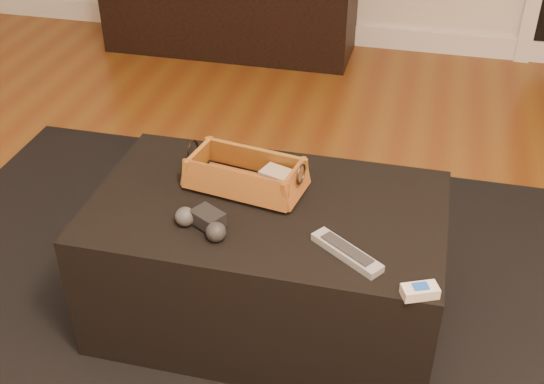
% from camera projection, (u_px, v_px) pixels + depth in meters
% --- Properties ---
extents(baseboard, '(5.00, 0.04, 0.12)m').
position_uv_depth(baseboard, '(370.00, 36.00, 3.97)').
color(baseboard, white).
rests_on(baseboard, floor).
extents(media_cabinet, '(1.39, 0.45, 0.55)m').
position_uv_depth(media_cabinet, '(230.00, 2.00, 3.82)').
color(media_cabinet, black).
rests_on(media_cabinet, floor).
extents(area_rug, '(2.60, 2.00, 0.01)m').
position_uv_depth(area_rug, '(263.00, 325.00, 2.12)').
color(area_rug, black).
rests_on(area_rug, floor).
extents(ottoman, '(1.00, 0.60, 0.42)m').
position_uv_depth(ottoman, '(267.00, 262.00, 2.04)').
color(ottoman, black).
rests_on(ottoman, area_rug).
extents(tv_remote, '(0.18, 0.05, 0.02)m').
position_uv_depth(tv_remote, '(239.00, 182.00, 1.97)').
color(tv_remote, black).
rests_on(tv_remote, wicker_basket).
extents(cloth_bundle, '(0.11, 0.09, 0.05)m').
position_uv_depth(cloth_bundle, '(278.00, 179.00, 1.96)').
color(cloth_bundle, tan).
rests_on(cloth_bundle, wicker_basket).
extents(wicker_basket, '(0.37, 0.23, 0.12)m').
position_uv_depth(wicker_basket, '(246.00, 176.00, 1.97)').
color(wicker_basket, '#B06127').
rests_on(wicker_basket, ottoman).
extents(game_controller, '(0.17, 0.13, 0.05)m').
position_uv_depth(game_controller, '(203.00, 222.00, 1.81)').
color(game_controller, black).
rests_on(game_controller, ottoman).
extents(silver_remote, '(0.20, 0.16, 0.02)m').
position_uv_depth(silver_remote, '(347.00, 252.00, 1.73)').
color(silver_remote, '#A2A5AA').
rests_on(silver_remote, ottoman).
extents(cream_gadget, '(0.10, 0.07, 0.03)m').
position_uv_depth(cream_gadget, '(420.00, 291.00, 1.60)').
color(cream_gadget, beige).
rests_on(cream_gadget, ottoman).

